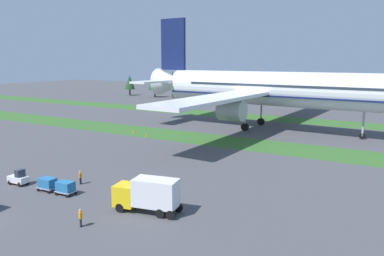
# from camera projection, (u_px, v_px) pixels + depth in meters

# --- Properties ---
(grass_strip_near) EXTENTS (320.00, 10.34, 0.01)m
(grass_strip_near) POSITION_uv_depth(u_px,v_px,m) (204.00, 139.00, 75.22)
(grass_strip_near) COLOR #336028
(grass_strip_near) RESTS_ON ground
(grass_strip_far) EXTENTS (320.00, 10.34, 0.01)m
(grass_strip_far) POSITION_uv_depth(u_px,v_px,m) (261.00, 118.00, 102.98)
(grass_strip_far) COLOR #336028
(grass_strip_far) RESTS_ON ground
(airliner) EXTENTS (59.68, 73.89, 25.64)m
(airliner) POSITION_uv_depth(u_px,v_px,m) (265.00, 88.00, 84.22)
(airliner) COLOR white
(airliner) RESTS_ON ground
(baggage_tug) EXTENTS (2.67, 1.44, 1.97)m
(baggage_tug) POSITION_uv_depth(u_px,v_px,m) (19.00, 178.00, 47.40)
(baggage_tug) COLOR silver
(baggage_tug) RESTS_ON ground
(cargo_dolly_lead) EXTENTS (2.28, 1.62, 1.55)m
(cargo_dolly_lead) POSITION_uv_depth(u_px,v_px,m) (47.00, 183.00, 45.13)
(cargo_dolly_lead) COLOR #A3A3A8
(cargo_dolly_lead) RESTS_ON ground
(cargo_dolly_second) EXTENTS (2.28, 1.62, 1.55)m
(cargo_dolly_second) POSITION_uv_depth(u_px,v_px,m) (65.00, 187.00, 43.83)
(cargo_dolly_second) COLOR #A3A3A8
(cargo_dolly_second) RESTS_ON ground
(catering_truck) EXTENTS (7.27, 3.61, 3.58)m
(catering_truck) POSITION_uv_depth(u_px,v_px,m) (148.00, 194.00, 38.60)
(catering_truck) COLOR yellow
(catering_truck) RESTS_ON ground
(ground_crew_marshaller) EXTENTS (0.41, 0.44, 1.74)m
(ground_crew_marshaller) POSITION_uv_depth(u_px,v_px,m) (80.00, 217.00, 35.33)
(ground_crew_marshaller) COLOR black
(ground_crew_marshaller) RESTS_ON ground
(ground_crew_loader) EXTENTS (0.36, 0.50, 1.74)m
(ground_crew_loader) POSITION_uv_depth(u_px,v_px,m) (80.00, 177.00, 47.55)
(ground_crew_loader) COLOR black
(ground_crew_loader) RESTS_ON ground
(taxiway_marker_0) EXTENTS (0.44, 0.44, 0.65)m
(taxiway_marker_0) POSITION_uv_depth(u_px,v_px,m) (147.00, 135.00, 77.36)
(taxiway_marker_0) COLOR orange
(taxiway_marker_0) RESTS_ON ground
(taxiway_marker_1) EXTENTS (0.44, 0.44, 0.70)m
(taxiway_marker_1) POSITION_uv_depth(u_px,v_px,m) (133.00, 131.00, 81.46)
(taxiway_marker_1) COLOR orange
(taxiway_marker_1) RESTS_ON ground
(distant_tree_line) EXTENTS (150.36, 11.10, 11.74)m
(distant_tree_line) POSITION_uv_depth(u_px,v_px,m) (303.00, 86.00, 128.03)
(distant_tree_line) COLOR #4C3823
(distant_tree_line) RESTS_ON ground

